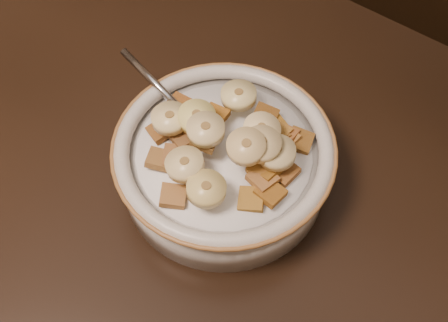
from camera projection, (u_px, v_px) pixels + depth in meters
The scene contains 40 objects.
chair at pixel (385, 135), 0.85m from camera, with size 0.44×0.44×0.99m, color black.
cereal_bowl at pixel (224, 166), 0.49m from camera, with size 0.18×0.18×0.04m, color silver.
milk at pixel (224, 152), 0.47m from camera, with size 0.15×0.15×0.00m, color white.
spoon at pixel (201, 129), 0.48m from camera, with size 0.03×0.04×0.01m, color #AEB1B7.
cereal_square_0 at pixel (265, 116), 0.48m from camera, with size 0.02×0.02×0.01m, color brown.
cereal_square_1 at pixel (196, 122), 0.47m from camera, with size 0.02×0.02×0.01m, color #995A26.
cereal_square_2 at pixel (178, 116), 0.48m from camera, with size 0.02×0.02×0.01m, color brown.
cereal_square_3 at pixel (275, 136), 0.47m from camera, with size 0.02×0.02×0.01m, color brown.
cereal_square_4 at pixel (300, 141), 0.47m from camera, with size 0.02×0.02×0.01m, color brown.
cereal_square_5 at pixel (270, 193), 0.44m from camera, with size 0.02×0.02×0.01m, color #955F1F.
cereal_square_6 at pixel (285, 139), 0.47m from camera, with size 0.02×0.02×0.01m, color brown.
cereal_square_7 at pixel (205, 140), 0.45m from camera, with size 0.02×0.02×0.01m, color brown.
cereal_square_8 at pixel (284, 135), 0.47m from camera, with size 0.02×0.02×0.01m, color brown.
cereal_square_9 at pixel (161, 130), 0.48m from camera, with size 0.02×0.02×0.01m, color brown.
cereal_square_10 at pixel (176, 156), 0.46m from camera, with size 0.02×0.02×0.01m, color brown.
cereal_square_11 at pixel (159, 159), 0.46m from camera, with size 0.02×0.02×0.01m, color olive.
cereal_square_12 at pixel (180, 105), 0.49m from camera, with size 0.02×0.02×0.01m, color brown.
cereal_square_13 at pixel (262, 176), 0.45m from camera, with size 0.02×0.02×0.01m, color olive.
cereal_square_14 at pixel (251, 199), 0.44m from camera, with size 0.02×0.02×0.01m, color olive.
cereal_square_15 at pixel (256, 130), 0.47m from camera, with size 0.02×0.02×0.01m, color brown.
cereal_square_16 at pixel (173, 196), 0.44m from camera, with size 0.02×0.02×0.01m, color #915A33.
cereal_square_17 at pixel (215, 115), 0.48m from camera, with size 0.02×0.02×0.01m, color #93571C.
cereal_square_18 at pixel (284, 171), 0.46m from camera, with size 0.02×0.02×0.01m, color brown.
cereal_square_19 at pixel (263, 178), 0.45m from camera, with size 0.02×0.02×0.01m, color olive.
cereal_square_20 at pixel (193, 120), 0.48m from camera, with size 0.02×0.02×0.01m, color brown.
cereal_square_21 at pixel (277, 132), 0.47m from camera, with size 0.02×0.02×0.01m, color olive.
cereal_square_22 at pixel (264, 144), 0.46m from camera, with size 0.02×0.02×0.01m, color brown.
cereal_square_23 at pixel (273, 124), 0.48m from camera, with size 0.02×0.02×0.01m, color #946219.
cereal_square_24 at pixel (267, 169), 0.45m from camera, with size 0.02×0.02×0.01m, color #995E19.
cereal_square_25 at pixel (185, 138), 0.46m from camera, with size 0.02×0.02×0.01m, color brown.
banana_slice_0 at pixel (206, 129), 0.45m from camera, with size 0.03×0.03×0.01m, color beige.
banana_slice_1 at pixel (206, 189), 0.43m from camera, with size 0.03×0.03×0.01m, color #DBBE7B.
banana_slice_2 at pixel (246, 147), 0.44m from camera, with size 0.03×0.03×0.01m, color tan.
banana_slice_3 at pixel (261, 131), 0.45m from camera, with size 0.03×0.03×0.01m, color #FAE092.
banana_slice_4 at pixel (276, 153), 0.45m from camera, with size 0.03×0.03×0.01m, color #CFBF82.
banana_slice_5 at pixel (170, 118), 0.46m from camera, with size 0.03×0.03×0.01m, color #FDE695.
banana_slice_6 at pixel (239, 95), 0.48m from camera, with size 0.03×0.03×0.01m, color #D5C480.
banana_slice_7 at pixel (197, 117), 0.46m from camera, with size 0.03×0.03×0.01m, color #F1DF77.
banana_slice_8 at pixel (262, 144), 0.44m from camera, with size 0.03×0.03×0.01m, color #E7C985.
banana_slice_9 at pixel (185, 164), 0.44m from camera, with size 0.03×0.03×0.01m, color beige.
Camera 1 is at (0.31, -0.03, 1.18)m, focal length 45.00 mm.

